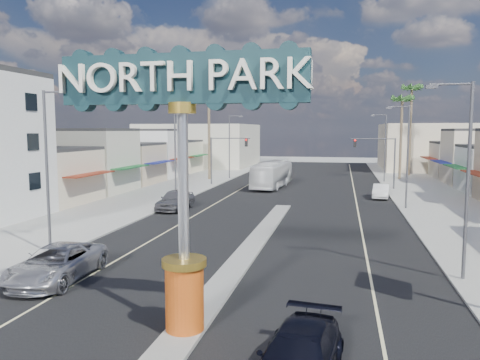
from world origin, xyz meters
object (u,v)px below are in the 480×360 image
at_px(car_parked_left, 175,200).
at_px(streetlight_r_far, 384,144).
at_px(streetlight_r_near, 464,171).
at_px(palm_right_far, 412,93).
at_px(streetlight_l_far, 230,143).
at_px(streetlight_l_near, 49,164).
at_px(gateway_sign, 183,159).
at_px(traffic_signal_left, 225,151).
at_px(traffic_signal_right, 378,153).
at_px(streetlight_l_mid, 177,149).
at_px(city_bus, 272,174).
at_px(palm_left_far, 209,97).
at_px(palm_right_mid, 402,103).
at_px(suv_left, 57,263).
at_px(suv_right, 298,359).
at_px(streetlight_r_mid, 406,151).
at_px(car_parked_right, 381,191).

bearing_deg(car_parked_left, streetlight_r_far, 55.21).
bearing_deg(streetlight_r_near, palm_right_far, 84.98).
bearing_deg(streetlight_l_far, streetlight_l_near, -90.00).
relative_size(gateway_sign, palm_right_far, 0.65).
bearing_deg(streetlight_l_far, traffic_signal_left, -81.14).
distance_m(traffic_signal_left, traffic_signal_right, 18.37).
height_order(gateway_sign, streetlight_r_far, gateway_sign).
relative_size(streetlight_l_far, streetlight_r_far, 1.00).
distance_m(streetlight_l_mid, streetlight_r_near, 28.90).
height_order(streetlight_l_far, city_bus, streetlight_l_far).
bearing_deg(palm_left_far, traffic_signal_left, -57.57).
xyz_separation_m(palm_right_mid, suv_left, (-20.59, -49.89, -9.80)).
xyz_separation_m(traffic_signal_left, streetlight_l_near, (-1.25, -33.99, 0.79)).
bearing_deg(city_bus, palm_right_far, 50.42).
bearing_deg(streetlight_l_near, car_parked_left, 84.72).
xyz_separation_m(streetlight_r_near, city_bus, (-13.58, 33.29, -3.48)).
relative_size(gateway_sign, palm_right_mid, 0.76).
xyz_separation_m(palm_left_far, car_parked_left, (4.00, -24.49, -10.60)).
relative_size(traffic_signal_right, streetlight_l_far, 0.67).
xyz_separation_m(traffic_signal_left, suv_right, (13.23, -44.40, -3.55)).
height_order(streetlight_l_mid, palm_right_mid, palm_right_mid).
bearing_deg(streetlight_l_near, palm_right_mid, 63.01).
bearing_deg(streetlight_r_mid, traffic_signal_left, 144.50).
distance_m(gateway_sign, palm_right_far, 62.20).
relative_size(traffic_signal_left, city_bus, 0.53).
height_order(streetlight_l_mid, suv_right, streetlight_l_mid).
distance_m(suv_right, car_parked_right, 37.29).
bearing_deg(streetlight_r_mid, streetlight_l_near, -136.21).
bearing_deg(car_parked_left, car_parked_right, 33.01).
relative_size(gateway_sign, suv_right, 1.82).
relative_size(streetlight_r_mid, streetlight_r_far, 1.00).
distance_m(streetlight_r_near, palm_right_mid, 46.40).
bearing_deg(suv_right, palm_right_far, 86.88).
bearing_deg(suv_left, car_parked_left, 91.36).
distance_m(streetlight_r_near, streetlight_r_mid, 20.00).
height_order(traffic_signal_left, city_bus, traffic_signal_left).
relative_size(streetlight_r_mid, car_parked_right, 2.06).
distance_m(gateway_sign, suv_right, 7.00).
bearing_deg(suv_right, car_parked_left, 123.56).
relative_size(palm_left_far, car_parked_right, 2.99).
distance_m(gateway_sign, streetlight_l_near, 13.19).
height_order(car_parked_right, city_bus, city_bus).
distance_m(streetlight_r_near, suv_left, 18.93).
relative_size(streetlight_r_near, city_bus, 0.79).
xyz_separation_m(traffic_signal_right, car_parked_right, (-0.18, -7.44, -3.55)).
xyz_separation_m(streetlight_l_near, streetlight_l_mid, (0.00, 20.00, 0.00)).
relative_size(streetlight_l_mid, streetlight_r_far, 1.00).
relative_size(traffic_signal_right, suv_left, 1.04).
bearing_deg(traffic_signal_left, streetlight_l_far, 98.86).
height_order(traffic_signal_left, car_parked_left, traffic_signal_left).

